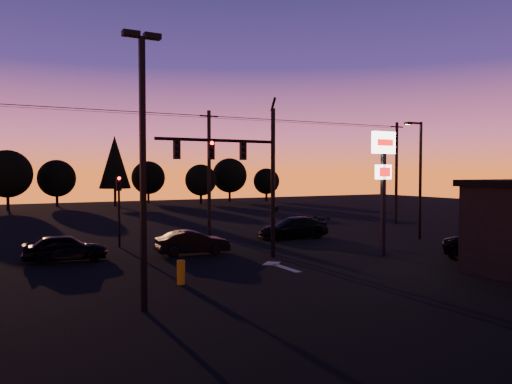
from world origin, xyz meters
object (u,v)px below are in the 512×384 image
at_px(traffic_signal_mast, 247,166).
at_px(pylon_sign, 383,166).
at_px(secondary_signal, 119,201).
at_px(parking_lot_light, 143,152).
at_px(streetlight, 419,175).
at_px(car_mid, 193,242).
at_px(car_right, 293,228).
at_px(suv_parked, 500,247).
at_px(bollard, 181,272).
at_px(car_left, 66,248).

relative_size(traffic_signal_mast, pylon_sign, 1.26).
height_order(secondary_signal, parking_lot_light, parking_lot_light).
bearing_deg(streetlight, secondary_signal, 162.44).
relative_size(pylon_sign, car_mid, 1.68).
height_order(pylon_sign, car_right, pylon_sign).
bearing_deg(suv_parked, car_mid, 121.22).
bearing_deg(pylon_sign, secondary_signal, 140.23).
xyz_separation_m(parking_lot_light, bollard, (2.40, 3.14, -4.77)).
distance_m(parking_lot_light, suv_parked, 19.21).
bearing_deg(suv_parked, secondary_signal, 116.04).
height_order(secondary_signal, streetlight, streetlight).
relative_size(bollard, car_right, 0.20).
bearing_deg(car_right, parking_lot_light, -43.53).
relative_size(parking_lot_light, car_left, 2.21).
xyz_separation_m(bollard, suv_parked, (16.27, -2.78, 0.25)).
bearing_deg(traffic_signal_mast, bollard, -142.38).
bearing_deg(suv_parked, bollard, 147.48).
distance_m(parking_lot_light, car_mid, 12.24).
bearing_deg(streetlight, parking_lot_light, -158.35).
relative_size(streetlight, car_right, 1.58).
bearing_deg(traffic_signal_mast, secondary_signal, 123.19).
distance_m(pylon_sign, car_left, 17.34).
height_order(secondary_signal, suv_parked, secondary_signal).
bearing_deg(pylon_sign, bollard, -173.60).
bearing_deg(car_left, suv_parked, -110.75).
relative_size(parking_lot_light, car_right, 1.81).
xyz_separation_m(car_left, suv_parked, (19.71, -10.57, 0.04)).
bearing_deg(car_mid, traffic_signal_mast, -141.75).
bearing_deg(car_left, car_right, -74.71).
bearing_deg(parking_lot_light, pylon_sign, 17.23).
bearing_deg(car_left, traffic_signal_mast, -107.53).
height_order(pylon_sign, streetlight, streetlight).
height_order(parking_lot_light, car_left, parking_lot_light).
relative_size(secondary_signal, car_right, 0.86).
distance_m(car_mid, suv_parked, 16.26).
relative_size(bollard, car_left, 0.24).
distance_m(secondary_signal, parking_lot_light, 14.90).
distance_m(traffic_signal_mast, streetlight, 14.10).
height_order(car_mid, suv_parked, suv_parked).
xyz_separation_m(traffic_signal_mast, bollard, (-5.00, -3.85, -4.44)).
height_order(pylon_sign, bollard, pylon_sign).
height_order(secondary_signal, car_left, secondary_signal).
bearing_deg(secondary_signal, car_mid, -56.68).
bearing_deg(pylon_sign, car_left, 157.53).
xyz_separation_m(secondary_signal, pylon_sign, (12.00, -9.99, 2.05)).
relative_size(bollard, car_mid, 0.24).
height_order(traffic_signal_mast, streetlight, traffic_signal_mast).
bearing_deg(secondary_signal, suv_parked, -41.14).
bearing_deg(suv_parked, traffic_signal_mast, 126.70).
relative_size(car_mid, suv_parked, 0.75).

